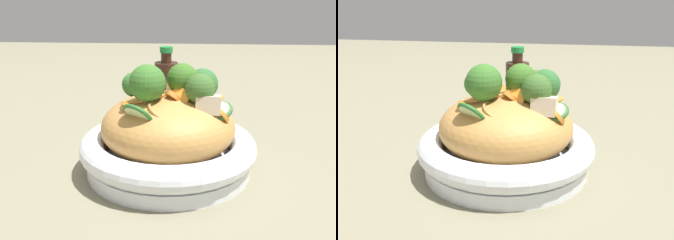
{
  "view_description": "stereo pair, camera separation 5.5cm",
  "coord_description": "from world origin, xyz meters",
  "views": [
    {
      "loc": [
        0.52,
        0.04,
        0.26
      ],
      "look_at": [
        0.0,
        0.0,
        0.08
      ],
      "focal_mm": 40.55,
      "sensor_mm": 36.0,
      "label": 1
    },
    {
      "loc": [
        0.52,
        0.09,
        0.26
      ],
      "look_at": [
        0.0,
        0.0,
        0.08
      ],
      "focal_mm": 40.55,
      "sensor_mm": 36.0,
      "label": 2
    }
  ],
  "objects": [
    {
      "name": "ground_plane",
      "position": [
        0.0,
        0.0,
        0.0
      ],
      "size": [
        3.0,
        3.0,
        0.0
      ],
      "primitive_type": "plane",
      "color": "#77735A"
    },
    {
      "name": "noodle_heap",
      "position": [
        0.0,
        -0.0,
        0.07
      ],
      "size": [
        0.2,
        0.2,
        0.1
      ],
      "color": "#B98543",
      "rests_on": "serving_bowl"
    },
    {
      "name": "chicken_chunks",
      "position": [
        -0.02,
        0.03,
        0.11
      ],
      "size": [
        0.12,
        0.08,
        0.03
      ],
      "color": "beige",
      "rests_on": "serving_bowl"
    },
    {
      "name": "broccoli_florets",
      "position": [
        -0.02,
        0.01,
        0.13
      ],
      "size": [
        0.15,
        0.16,
        0.08
      ],
      "color": "#9DBF7C",
      "rests_on": "serving_bowl"
    },
    {
      "name": "serving_bowl",
      "position": [
        0.0,
        0.0,
        0.03
      ],
      "size": [
        0.26,
        0.26,
        0.06
      ],
      "color": "white",
      "rests_on": "ground_plane"
    },
    {
      "name": "carrot_coins",
      "position": [
        0.01,
        0.02,
        0.11
      ],
      "size": [
        0.11,
        0.15,
        0.04
      ],
      "color": "orange",
      "rests_on": "serving_bowl"
    },
    {
      "name": "zucchini_slices",
      "position": [
        0.04,
        0.02,
        0.1
      ],
      "size": [
        0.09,
        0.16,
        0.04
      ],
      "color": "beige",
      "rests_on": "serving_bowl"
    },
    {
      "name": "soy_sauce_bottle",
      "position": [
        -0.26,
        -0.02,
        0.06
      ],
      "size": [
        0.05,
        0.05,
        0.15
      ],
      "color": "#381E14",
      "rests_on": "ground_plane"
    }
  ]
}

